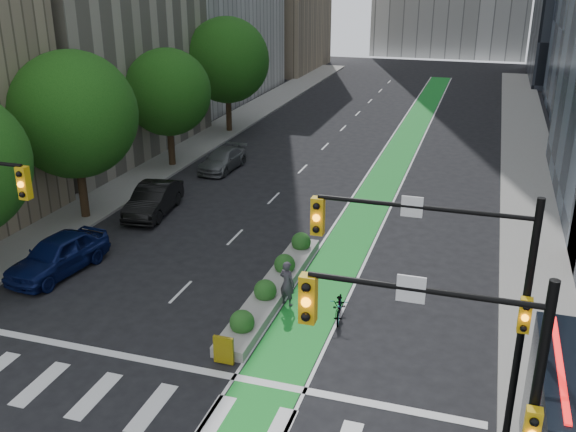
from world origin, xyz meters
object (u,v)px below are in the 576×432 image
Objects in this scene: parked_car_left_near at (58,255)px; parked_car_left_mid at (153,200)px; cyclist at (287,283)px; parked_car_left_far at (223,160)px; median_planter at (274,285)px; bicycle at (339,306)px.

parked_car_left_mid is at bearing 93.74° from parked_car_left_near.
cyclist is 0.41× the size of parked_car_left_far.
cyclist is at bearing 8.63° from parked_car_left_near.
cyclist is at bearing -41.99° from median_planter.
parked_car_left_mid reaches higher than median_planter.
parked_car_left_near reaches higher than bicycle.
parked_car_left_near is 1.09× the size of parked_car_left_far.
cyclist reaches higher than parked_car_left_far.
median_planter is at bearing -57.81° from parked_car_left_far.
bicycle is at bearing -20.10° from median_planter.
parked_car_left_near reaches higher than median_planter.
median_planter is 1.22m from cyclist.
parked_car_left_far is at bearing 119.62° from median_planter.
median_planter is 9.60m from parked_car_left_near.
parked_car_left_mid is 8.61m from parked_car_left_far.
parked_car_left_far is (0.86, 16.24, -0.19)m from parked_car_left_near.
parked_car_left_mid is at bearing 137.85° from bicycle.
parked_car_left_far is at bearing 116.15° from bicycle.
parked_car_left_far is at bearing -39.22° from cyclist.
parked_car_left_far is (-9.49, 16.00, -0.27)m from cyclist.
median_planter is at bearing -43.38° from parked_car_left_mid.
bicycle is at bearing 6.67° from parked_car_left_near.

